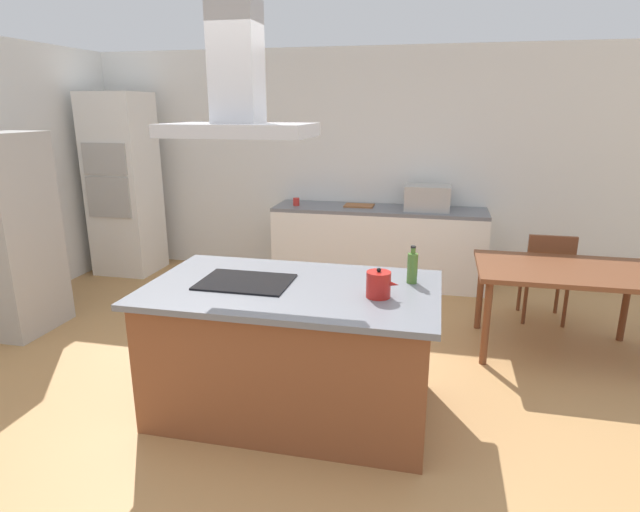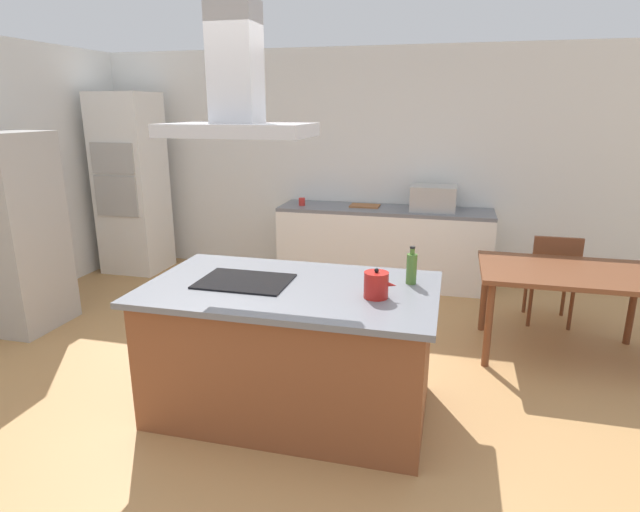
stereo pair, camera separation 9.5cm
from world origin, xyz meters
name	(u,v)px [view 2 (the right image)]	position (x,y,z in m)	size (l,w,h in m)	color
ground	(338,324)	(0.00, 1.50, 0.00)	(16.00, 16.00, 0.00)	tan
wall_back	(370,165)	(0.00, 3.25, 1.35)	(7.20, 0.10, 2.70)	white
kitchen_island	(292,348)	(0.00, 0.00, 0.45)	(1.91, 1.12, 0.90)	brown
cooktop	(245,281)	(-0.32, 0.00, 0.91)	(0.60, 0.44, 0.01)	black
tea_kettle	(376,285)	(0.57, -0.08, 0.98)	(0.20, 0.15, 0.19)	#B21E19
olive_oil_bottle	(412,268)	(0.76, 0.24, 1.01)	(0.07, 0.07, 0.25)	#47722D
back_counter	(383,246)	(0.24, 2.88, 0.45)	(2.45, 0.62, 0.90)	white
countertop_microwave	(433,198)	(0.78, 2.88, 1.04)	(0.50, 0.38, 0.28)	#B2AFAA
coffee_mug_red	(302,202)	(-0.74, 2.82, 0.95)	(0.08, 0.08, 0.09)	red
cutting_board	(365,206)	(0.00, 2.93, 0.91)	(0.34, 0.24, 0.02)	#995B33
wall_oven_stack	(131,184)	(-2.90, 2.65, 1.10)	(0.70, 0.66, 2.20)	white
refrigerator	(7,232)	(-2.98, 0.76, 0.91)	(0.80, 0.73, 1.82)	#B2AFAA
dining_table	(568,280)	(1.96, 1.35, 0.67)	(1.40, 0.90, 0.75)	brown
chair_facing_back_wall	(552,274)	(1.96, 2.01, 0.51)	(0.42, 0.42, 0.89)	gold
range_hood	(237,94)	(-0.32, 0.00, 2.10)	(0.90, 0.55, 0.78)	#ADADB2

